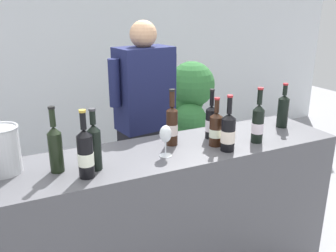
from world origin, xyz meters
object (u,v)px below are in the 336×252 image
(wine_bottle_3, at_px, (172,125))
(wine_bottle_2, at_px, (211,122))
(wine_glass, at_px, (166,135))
(potted_shrub, at_px, (190,112))
(wine_bottle_0, at_px, (216,129))
(wine_bottle_5, at_px, (85,153))
(wine_bottle_4, at_px, (55,147))
(wine_bottle_7, at_px, (94,145))
(wine_bottle_8, at_px, (283,110))
(person_server, at_px, (145,140))
(ice_bucket, at_px, (1,150))
(wine_bottle_1, at_px, (228,132))
(wine_bottle_6, at_px, (258,123))

(wine_bottle_3, bearing_deg, wine_bottle_2, -0.48)
(wine_bottle_2, relative_size, wine_glass, 1.77)
(wine_bottle_3, xyz_separation_m, potted_shrub, (0.83, 1.27, -0.36))
(wine_bottle_0, distance_m, wine_bottle_5, 0.82)
(wine_bottle_4, height_order, wine_bottle_5, wine_bottle_5)
(wine_bottle_3, height_order, wine_bottle_7, wine_bottle_3)
(wine_bottle_2, height_order, wine_bottle_8, wine_bottle_2)
(person_server, relative_size, potted_shrub, 1.34)
(wine_bottle_2, distance_m, potted_shrub, 1.43)
(wine_bottle_0, relative_size, wine_bottle_4, 0.87)
(wine_bottle_0, distance_m, person_server, 0.75)
(wine_bottle_0, relative_size, wine_bottle_5, 0.86)
(wine_bottle_5, distance_m, wine_bottle_7, 0.10)
(wine_bottle_7, distance_m, wine_bottle_8, 1.37)
(wine_bottle_7, bearing_deg, wine_bottle_0, 1.13)
(wine_bottle_8, bearing_deg, wine_bottle_0, -170.86)
(wine_bottle_7, height_order, ice_bucket, wine_bottle_7)
(wine_bottle_5, relative_size, wine_bottle_8, 1.12)
(person_server, bearing_deg, ice_bucket, -152.20)
(wine_bottle_3, relative_size, potted_shrub, 0.27)
(ice_bucket, bearing_deg, wine_bottle_2, -1.16)
(wine_bottle_3, bearing_deg, wine_bottle_1, -41.51)
(wine_bottle_3, distance_m, wine_bottle_6, 0.54)
(wine_bottle_6, relative_size, person_server, 0.20)
(wine_bottle_4, relative_size, ice_bucket, 1.40)
(wine_bottle_6, bearing_deg, person_server, 121.60)
(wine_bottle_2, height_order, person_server, person_server)
(wine_bottle_7, relative_size, person_server, 0.19)
(wine_bottle_6, height_order, ice_bucket, wine_bottle_6)
(person_server, bearing_deg, wine_bottle_4, -139.82)
(wine_bottle_0, bearing_deg, wine_bottle_5, -174.02)
(wine_bottle_0, xyz_separation_m, person_server, (-0.19, 0.68, -0.27))
(wine_bottle_0, relative_size, person_server, 0.17)
(wine_bottle_1, xyz_separation_m, wine_glass, (-0.37, 0.08, 0.01))
(wine_bottle_4, bearing_deg, wine_bottle_5, -46.72)
(person_server, bearing_deg, wine_bottle_7, -129.11)
(wine_bottle_1, bearing_deg, potted_shrub, 68.91)
(wine_bottle_5, height_order, wine_glass, wine_bottle_5)
(wine_bottle_7, bearing_deg, wine_bottle_8, 4.77)
(ice_bucket, relative_size, person_server, 0.14)
(wine_bottle_3, relative_size, wine_glass, 1.92)
(wine_bottle_5, relative_size, wine_glass, 1.92)
(wine_bottle_5, bearing_deg, wine_bottle_2, 13.77)
(wine_bottle_3, distance_m, wine_bottle_5, 0.62)
(wine_bottle_3, height_order, potted_shrub, wine_bottle_3)
(wine_bottle_1, height_order, wine_glass, wine_bottle_1)
(wine_glass, distance_m, ice_bucket, 0.86)
(potted_shrub, bearing_deg, wine_bottle_0, -113.15)
(wine_bottle_5, distance_m, wine_bottle_8, 1.45)
(potted_shrub, bearing_deg, wine_bottle_7, -133.63)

